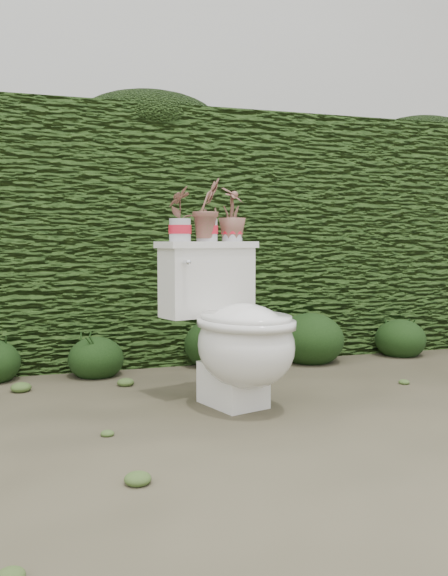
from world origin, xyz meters
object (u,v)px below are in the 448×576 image
object	(u,v)px
toilet	(235,332)
potted_plant_center	(207,211)
potted_plant_right	(232,216)
potted_plant_left	(180,215)

from	to	relation	value
toilet	potted_plant_center	size ratio (longest dim) A/B	2.61
toilet	potted_plant_right	size ratio (longest dim) A/B	3.00
potted_plant_center	potted_plant_right	distance (m)	0.15
toilet	potted_plant_left	distance (m)	0.62
potted_plant_center	toilet	bearing A→B (deg)	-122.14
potted_plant_left	potted_plant_right	xyz separation A→B (m)	(0.29, 0.09, 0.01)
potted_plant_right	potted_plant_center	bearing A→B (deg)	138.11
toilet	potted_plant_center	distance (m)	0.62
toilet	potted_plant_left	xyz separation A→B (m)	(-0.22, 0.18, 0.55)
potted_plant_center	potted_plant_right	xyz separation A→B (m)	(0.15, 0.04, -0.02)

